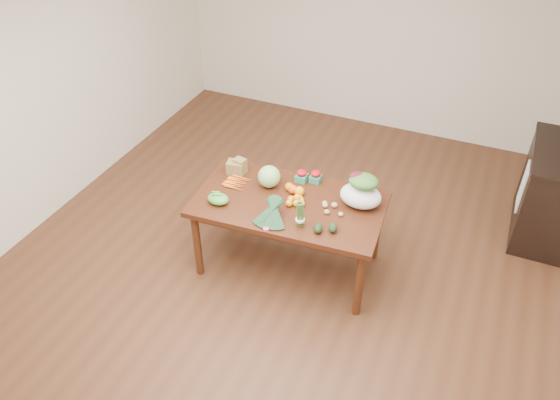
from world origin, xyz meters
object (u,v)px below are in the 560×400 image
at_px(cabinet, 549,193).
at_px(paper_bag, 236,166).
at_px(asparagus_bundle, 300,214).
at_px(cabbage, 269,177).
at_px(salad_bag, 361,192).
at_px(mandarin_cluster, 297,199).
at_px(kale_bunch, 270,215).
at_px(dining_table, 289,234).

distance_m(cabinet, paper_bag, 3.05).
relative_size(cabinet, paper_bag, 4.82).
xyz_separation_m(cabinet, asparagus_bundle, (-1.92, -1.73, 0.40)).
relative_size(cabbage, salad_bag, 0.56).
bearing_deg(asparagus_bundle, mandarin_cluster, 112.71).
distance_m(cabbage, salad_bag, 0.83).
bearing_deg(cabinet, asparagus_bundle, -137.98).
height_order(cabbage, kale_bunch, cabbage).
relative_size(cabinet, cabbage, 5.05).
distance_m(paper_bag, cabbage, 0.37).
bearing_deg(cabbage, paper_bag, 170.26).
bearing_deg(cabbage, asparagus_bundle, -41.64).
bearing_deg(dining_table, asparagus_bundle, -56.36).
height_order(cabinet, mandarin_cluster, cabinet).
height_order(mandarin_cluster, kale_bunch, kale_bunch).
bearing_deg(paper_bag, cabinet, 24.66).
bearing_deg(asparagus_bundle, paper_bag, 146.26).
relative_size(dining_table, cabbage, 8.11).
distance_m(paper_bag, asparagus_bundle, 0.95).
bearing_deg(dining_table, mandarin_cluster, -4.55).
bearing_deg(cabinet, cabbage, -150.93).
bearing_deg(salad_bag, cabinet, 39.34).
bearing_deg(kale_bunch, salad_bag, 36.46).
distance_m(dining_table, cabinet, 2.59).
bearing_deg(kale_bunch, dining_table, 80.36).
distance_m(dining_table, asparagus_bundle, 0.60).
xyz_separation_m(cabbage, mandarin_cluster, (0.33, -0.14, -0.05)).
bearing_deg(dining_table, paper_bag, 157.81).
relative_size(mandarin_cluster, kale_bunch, 0.45).
bearing_deg(salad_bag, paper_bag, 179.41).
bearing_deg(kale_bunch, cabbage, 111.19).
relative_size(paper_bag, salad_bag, 0.59).
bearing_deg(mandarin_cluster, paper_bag, 163.56).
relative_size(dining_table, paper_bag, 7.74).
distance_m(mandarin_cluster, salad_bag, 0.55).
distance_m(kale_bunch, asparagus_bundle, 0.25).
distance_m(dining_table, cabbage, 0.56).
xyz_separation_m(paper_bag, cabbage, (0.37, -0.06, 0.03)).
bearing_deg(asparagus_bundle, salad_bag, 47.22).
relative_size(cabbage, mandarin_cluster, 1.12).
xyz_separation_m(cabbage, asparagus_bundle, (0.46, -0.41, 0.02)).
distance_m(cabinet, salad_bag, 2.05).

